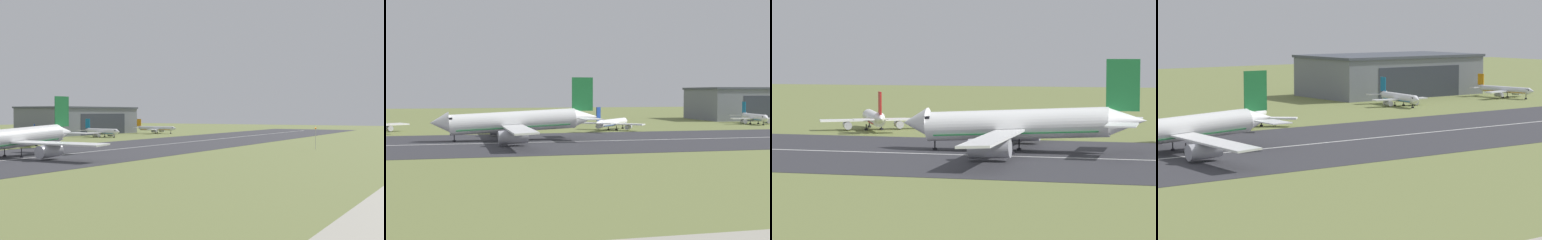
% 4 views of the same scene
% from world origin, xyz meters
% --- Properties ---
extents(ground_plane, '(694.98, 694.98, 0.00)m').
position_xyz_m(ground_plane, '(0.00, 56.26, 0.00)').
color(ground_plane, olive).
extents(runway_strip, '(454.98, 55.76, 0.06)m').
position_xyz_m(runway_strip, '(0.00, 112.52, 0.03)').
color(runway_strip, '#333338').
rests_on(runway_strip, ground_plane).
extents(runway_centreline, '(409.48, 0.70, 0.01)m').
position_xyz_m(runway_centreline, '(0.00, 112.52, 0.07)').
color(runway_centreline, silver).
rests_on(runway_centreline, runway_strip).
extents(hangar_building, '(61.45, 34.37, 14.50)m').
position_xyz_m(hangar_building, '(95.14, 202.94, 7.27)').
color(hangar_building, slate).
rests_on(hangar_building, ground_plane).
extents(airplane_landing, '(42.89, 59.94, 16.25)m').
position_xyz_m(airplane_landing, '(-27.78, 118.43, 4.73)').
color(airplane_landing, white).
rests_on(airplane_landing, ground_plane).
extents(airplane_parked_west, '(21.07, 22.75, 7.82)m').
position_xyz_m(airplane_parked_west, '(7.20, 148.01, 2.45)').
color(airplane_parked_west, white).
rests_on(airplane_parked_west, ground_plane).
extents(airplane_parked_centre, '(19.20, 23.41, 8.56)m').
position_xyz_m(airplane_parked_centre, '(71.12, 168.43, 2.57)').
color(airplane_parked_centre, white).
rests_on(airplane_parked_centre, ground_plane).
extents(airplane_parked_far_east, '(21.62, 24.32, 7.90)m').
position_xyz_m(airplane_parked_far_east, '(119.18, 169.30, 2.72)').
color(airplane_parked_far_east, silver).
rests_on(airplane_parked_far_east, ground_plane).
extents(windsock_pole, '(2.74, 0.98, 6.98)m').
position_xyz_m(windsock_pole, '(37.26, 57.62, 6.26)').
color(windsock_pole, '#B7B7BC').
rests_on(windsock_pole, ground_plane).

